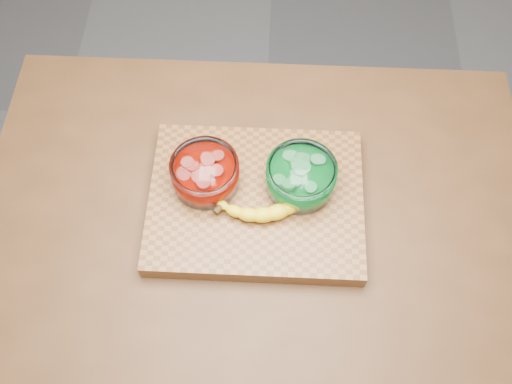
{
  "coord_description": "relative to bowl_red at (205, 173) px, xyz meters",
  "views": [
    {
      "loc": [
        0.03,
        -0.56,
        1.99
      ],
      "look_at": [
        0.0,
        0.0,
        0.96
      ],
      "focal_mm": 40.0,
      "sensor_mm": 36.0,
      "label": 1
    }
  ],
  "objects": [
    {
      "name": "banana",
      "position": [
        0.13,
        -0.03,
        -0.02
      ],
      "size": [
        0.24,
        0.16,
        0.04
      ],
      "primitive_type": null,
      "color": "yellow",
      "rests_on": "cutting_board"
    },
    {
      "name": "cutting_board",
      "position": [
        0.11,
        -0.03,
        -0.05
      ],
      "size": [
        0.45,
        0.35,
        0.04
      ],
      "primitive_type": "cube",
      "color": "brown",
      "rests_on": "counter"
    },
    {
      "name": "ground",
      "position": [
        0.11,
        -0.03,
        -0.97
      ],
      "size": [
        3.5,
        3.5,
        0.0
      ],
      "primitive_type": "plane",
      "color": "#59595D",
      "rests_on": "ground"
    },
    {
      "name": "bowl_green",
      "position": [
        0.2,
        0.0,
        0.0
      ],
      "size": [
        0.15,
        0.15,
        0.07
      ],
      "color": "white",
      "rests_on": "cutting_board"
    },
    {
      "name": "bowl_red",
      "position": [
        0.0,
        0.0,
        0.0
      ],
      "size": [
        0.14,
        0.14,
        0.07
      ],
      "color": "white",
      "rests_on": "cutting_board"
    },
    {
      "name": "counter",
      "position": [
        0.11,
        -0.03,
        -0.52
      ],
      "size": [
        1.2,
        0.8,
        0.9
      ],
      "primitive_type": "cube",
      "color": "#4A2C16",
      "rests_on": "ground"
    }
  ]
}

